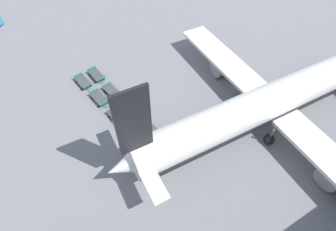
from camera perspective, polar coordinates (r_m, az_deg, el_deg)
name	(u,v)px	position (r m, az deg, el deg)	size (l,w,h in m)	color
ground_plane	(216,59)	(43.51, 10.50, 12.01)	(500.00, 500.00, 0.00)	gray
airplane	(280,98)	(34.50, 23.20, 3.58)	(37.21, 44.47, 13.11)	white
baggage_dolly_row_near_col_a	(83,82)	(39.95, -18.00, 7.00)	(3.69, 1.87, 0.92)	#424449
baggage_dolly_row_near_col_b	(99,98)	(36.88, -14.72, 3.66)	(3.69, 1.89, 0.92)	#424449
baggage_dolly_row_near_col_c	(117,117)	(34.05, -10.96, -0.37)	(3.68, 1.81, 0.92)	#424449
baggage_dolly_row_near_col_d	(136,139)	(31.57, -7.08, -5.21)	(3.69, 1.97, 0.92)	#424449
baggage_dolly_row_mid_a_col_a	(96,75)	(40.52, -15.32, 8.50)	(3.68, 1.82, 0.92)	#424449
baggage_dolly_row_mid_a_col_b	(112,91)	(37.41, -12.03, 5.15)	(3.69, 1.95, 0.92)	#424449
baggage_dolly_row_mid_a_col_c	(131,110)	(34.57, -8.09, 1.21)	(3.69, 2.01, 0.92)	#424449
baggage_dolly_row_mid_a_col_d	(152,131)	(32.12, -3.56, -3.41)	(3.69, 1.91, 0.92)	#424449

